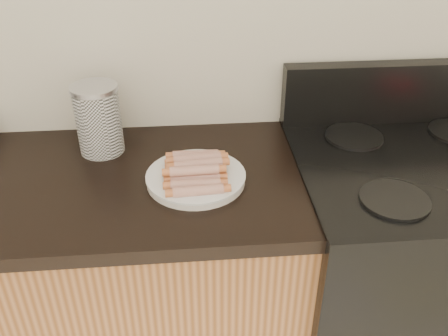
{
  "coord_description": "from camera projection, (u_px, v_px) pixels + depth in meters",
  "views": [
    {
      "loc": [
        0.08,
        0.51,
        1.67
      ],
      "look_at": [
        0.18,
        1.62,
        0.96
      ],
      "focal_mm": 40.0,
      "sensor_mm": 36.0,
      "label": 1
    }
  ],
  "objects": [
    {
      "name": "stove_panel",
      "position": [
        398.0,
        92.0,
        1.63
      ],
      "size": [
        0.76,
        0.06,
        0.2
      ],
      "primitive_type": "cube",
      "color": "black",
      "rests_on": "stove"
    },
    {
      "name": "stove",
      "position": [
        400.0,
        278.0,
        1.68
      ],
      "size": [
        0.76,
        0.65,
        0.91
      ],
      "color": "black",
      "rests_on": "floor"
    },
    {
      "name": "burner_near_left",
      "position": [
        395.0,
        200.0,
        1.28
      ],
      "size": [
        0.18,
        0.18,
        0.01
      ],
      "primitive_type": "cylinder",
      "color": "black",
      "rests_on": "stove"
    },
    {
      "name": "burner_far_left",
      "position": [
        354.0,
        136.0,
        1.57
      ],
      "size": [
        0.18,
        0.18,
        0.01
      ],
      "primitive_type": "cylinder",
      "color": "black",
      "rests_on": "stove"
    },
    {
      "name": "wall_back",
      "position": [
        151.0,
        4.0,
        1.45
      ],
      "size": [
        4.0,
        0.04,
        2.6
      ],
      "primitive_type": "cube",
      "color": "silver",
      "rests_on": "ground"
    },
    {
      "name": "canister",
      "position": [
        98.0,
        119.0,
        1.47
      ],
      "size": [
        0.14,
        0.14,
        0.21
      ],
      "rotation": [
        0.0,
        0.0,
        -0.41
      ],
      "color": "white",
      "rests_on": "counter_slab"
    },
    {
      "name": "hotdog_pile",
      "position": [
        196.0,
        170.0,
        1.36
      ],
      "size": [
        0.13,
        0.21,
        0.05
      ],
      "rotation": [
        0.0,
        0.0,
        0.01
      ],
      "color": "maroon",
      "rests_on": "main_plate"
    },
    {
      "name": "main_plate",
      "position": [
        196.0,
        179.0,
        1.38
      ],
      "size": [
        0.33,
        0.33,
        0.02
      ],
      "primitive_type": "cylinder",
      "rotation": [
        0.0,
        0.0,
        0.26
      ],
      "color": "silver",
      "rests_on": "counter_slab"
    }
  ]
}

